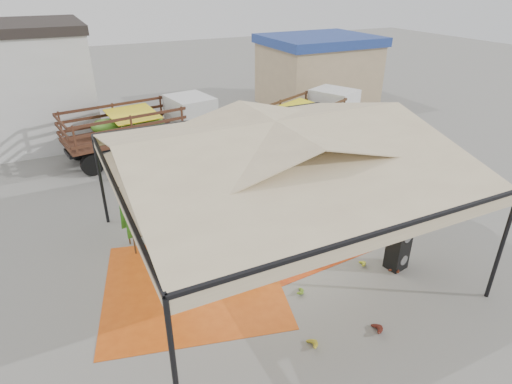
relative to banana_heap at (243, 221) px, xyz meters
name	(u,v)px	position (x,y,z in m)	size (l,w,h in m)	color
ground	(273,254)	(0.42, -1.12, -0.62)	(90.00, 90.00, 0.00)	slate
canopy_tent	(275,148)	(0.42, -1.12, 2.68)	(8.10, 8.10, 4.00)	black
building_tan	(317,71)	(10.42, 11.88, 1.46)	(6.30, 5.30, 4.10)	tan
tarp_left	(193,284)	(-2.11, -1.39, -0.61)	(4.50, 4.29, 0.01)	#D15513
tarp_right	(286,237)	(1.21, -0.49, -0.61)	(3.67, 3.85, 0.01)	#C94E12
banana_heap	(243,221)	(0.00, 0.00, 0.00)	(5.74, 4.72, 1.23)	#48841B
hand_yellow_a	(360,263)	(2.34, -2.69, -0.52)	(0.40, 0.33, 0.18)	gold
hand_yellow_b	(310,344)	(-0.51, -4.56, -0.51)	(0.45, 0.37, 0.20)	gold
hand_red_a	(374,328)	(1.04, -4.82, -0.50)	(0.49, 0.40, 0.22)	#521712
hand_red_b	(393,271)	(2.92, -3.38, -0.52)	(0.40, 0.33, 0.18)	#5B2314
hand_green	(297,290)	(0.18, -2.90, -0.52)	(0.41, 0.34, 0.19)	#4C801A
hanging_bunches	(303,157)	(1.66, -0.55, 2.00)	(1.74, 0.24, 0.20)	#427E1A
speaker_stack	(399,245)	(3.19, -3.17, 0.10)	(0.59, 0.54, 1.44)	black
banana_leaves	(129,248)	(-3.28, 1.04, -0.62)	(0.96, 1.36, 3.70)	#256B1C
vendor	(250,171)	(1.68, 3.05, 0.12)	(0.54, 0.35, 1.47)	gray
truck_left	(148,123)	(-0.81, 8.39, 0.78)	(6.85, 3.23, 2.26)	#4A2618
truck_right	(312,115)	(6.49, 6.35, 0.72)	(6.61, 4.57, 2.16)	#4D3019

